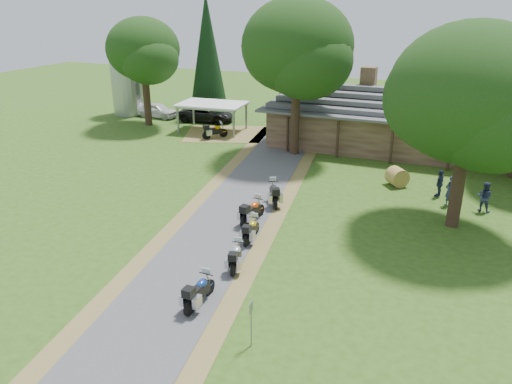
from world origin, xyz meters
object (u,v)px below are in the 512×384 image
at_px(lodge, 401,118).
at_px(motorcycle_row_e, 274,192).
at_px(motorcycle_row_b, 236,255).
at_px(car_white_sedan, 157,108).
at_px(motorcycle_row_d, 253,210).
at_px(motorcycle_carport_a, 215,130).
at_px(hay_bale, 397,177).
at_px(motorcycle_row_a, 199,290).
at_px(motorcycle_row_c, 251,229).
at_px(car_dark_suv, 206,110).
at_px(silo, 128,80).
at_px(carport, 213,117).

distance_m(lodge, motorcycle_row_e, 15.92).
bearing_deg(motorcycle_row_e, motorcycle_row_b, 160.34).
bearing_deg(car_white_sedan, motorcycle_row_d, -132.66).
xyz_separation_m(motorcycle_carport_a, hay_bale, (16.21, -5.98, -0.11)).
distance_m(motorcycle_row_a, motorcycle_row_b, 3.22).
xyz_separation_m(motorcycle_row_c, hay_bale, (5.69, 10.83, -0.03)).
xyz_separation_m(lodge, motorcycle_row_a, (-4.31, -25.84, -1.78)).
bearing_deg(hay_bale, motorcycle_row_c, -117.73).
height_order(motorcycle_row_a, motorcycle_carport_a, motorcycle_carport_a).
bearing_deg(motorcycle_row_b, motorcycle_row_e, -6.02).
height_order(lodge, motorcycle_row_b, lodge).
bearing_deg(lodge, motorcycle_row_c, -103.10).
relative_size(motorcycle_row_e, hay_bale, 1.76).
xyz_separation_m(car_white_sedan, motorcycle_row_a, (19.93, -27.87, -0.26)).
bearing_deg(hay_bale, car_dark_suv, 150.32).
relative_size(motorcycle_carport_a, hay_bale, 1.74).
height_order(motorcycle_row_d, motorcycle_row_e, motorcycle_row_e).
height_order(silo, motorcycle_row_c, silo).
relative_size(motorcycle_row_c, motorcycle_carport_a, 0.88).
distance_m(carport, car_dark_suv, 3.83).
height_order(motorcycle_row_c, motorcycle_row_e, motorcycle_row_e).
bearing_deg(motorcycle_row_d, motorcycle_carport_a, 40.98).
bearing_deg(car_white_sedan, motorcycle_row_b, -137.06).
xyz_separation_m(carport, motorcycle_row_b, (12.29, -21.82, -0.65)).
relative_size(carport, motorcycle_row_a, 3.01).
bearing_deg(motorcycle_row_e, hay_bale, -74.26).
xyz_separation_m(lodge, silo, (-27.79, 2.43, 1.07)).
distance_m(silo, car_white_sedan, 4.41).
xyz_separation_m(silo, motorcycle_row_b, (23.60, -25.05, -2.90)).
bearing_deg(hay_bale, car_white_sedan, 156.46).
xyz_separation_m(motorcycle_row_a, motorcycle_row_c, (-0.30, 6.01, -0.04)).
relative_size(lodge, motorcycle_carport_a, 10.23).
bearing_deg(motorcycle_carport_a, motorcycle_row_c, -110.47).
bearing_deg(motorcycle_row_c, motorcycle_row_b, -175.16).
height_order(silo, motorcycle_row_d, silo).
height_order(motorcycle_row_a, hay_bale, motorcycle_row_a).
distance_m(car_white_sedan, motorcycle_row_b, 31.78).
distance_m(motorcycle_row_c, motorcycle_carport_a, 19.82).
bearing_deg(silo, lodge, -5.00).
relative_size(motorcycle_row_b, hay_bale, 1.52).
bearing_deg(silo, motorcycle_row_d, -42.11).
height_order(silo, car_dark_suv, silo).
bearing_deg(lodge, motorcycle_row_d, -106.89).
height_order(carport, motorcycle_row_d, carport).
bearing_deg(motorcycle_row_a, car_white_sedan, 37.49).
height_order(carport, motorcycle_row_c, carport).
distance_m(lodge, hay_bale, 9.25).
bearing_deg(carport, lodge, -1.82).
relative_size(motorcycle_row_b, motorcycle_row_c, 1.00).
xyz_separation_m(silo, motorcycle_row_e, (22.55, -17.37, -2.80)).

